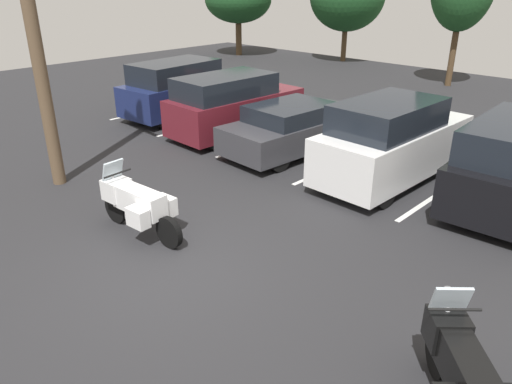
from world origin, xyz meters
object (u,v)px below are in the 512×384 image
car_maroon (233,105)px  car_white (392,142)px  car_charcoal (298,127)px  car_navy (180,89)px  utility_pole (28,0)px  motorcycle_touring (137,203)px  motorcycle_second (464,376)px

car_maroon → car_white: size_ratio=0.96×
car_charcoal → car_navy: bearing=179.2°
utility_pole → motorcycle_touring: bearing=-1.3°
car_maroon → car_charcoal: size_ratio=0.91×
motorcycle_second → car_navy: car_navy is taller
car_charcoal → car_white: (3.07, -0.14, 0.29)m
motorcycle_second → car_navy: (-12.84, 6.14, 0.33)m
car_maroon → utility_pole: 6.62m
car_white → car_navy: bearing=178.6°
motorcycle_touring → car_charcoal: bearing=98.6°
car_maroon → car_charcoal: car_maroon is taller
motorcycle_touring → motorcycle_second: size_ratio=1.30×
car_navy → car_charcoal: 5.50m
car_navy → car_maroon: car_navy is taller
motorcycle_touring → utility_pole: bearing=178.7°
motorcycle_second → car_maroon: size_ratio=0.38×
car_navy → car_white: bearing=-1.4°
motorcycle_touring → car_white: car_white is taller
car_maroon → motorcycle_second: bearing=-30.9°
car_maroon → utility_pole: size_ratio=0.55×
motorcycle_touring → car_charcoal: (-0.91, 6.03, 0.06)m
car_charcoal → utility_pole: (-2.68, -5.95, 3.50)m
car_maroon → motorcycle_touring: bearing=-60.0°
motorcycle_touring → car_navy: size_ratio=0.49×
motorcycle_touring → utility_pole: 5.06m
motorcycle_touring → car_charcoal: 6.10m
car_charcoal → car_white: 3.08m
car_navy → car_charcoal: size_ratio=0.92×
motorcycle_second → car_charcoal: bearing=140.5°
motorcycle_second → car_charcoal: (-7.35, 6.07, 0.05)m
motorcycle_touring → motorcycle_second: motorcycle_second is taller
motorcycle_second → utility_pole: bearing=179.3°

